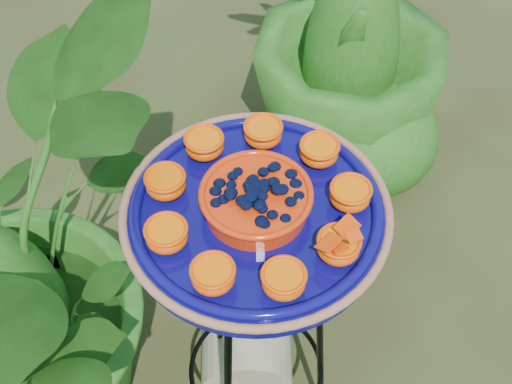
# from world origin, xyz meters

# --- Properties ---
(tripod_stand) EXTENTS (0.35, 0.35, 0.84)m
(tripod_stand) POSITION_xyz_m (-0.13, 0.12, 0.51)
(tripod_stand) COLOR black
(tripod_stand) RESTS_ON ground
(feeder_dish) EXTENTS (0.49, 0.49, 0.10)m
(feeder_dish) POSITION_xyz_m (-0.13, 0.12, 0.88)
(feeder_dish) COLOR #0B085E
(feeder_dish) RESTS_ON tripod_stand
(driftwood_log) EXTENTS (0.64, 0.66, 0.23)m
(driftwood_log) POSITION_xyz_m (0.11, 0.40, 0.11)
(driftwood_log) COLOR tan
(driftwood_log) RESTS_ON ground
(shrub_back_right) EXTENTS (0.75, 0.75, 1.08)m
(shrub_back_right) POSITION_xyz_m (0.76, 0.60, 0.54)
(shrub_back_right) COLOR #224A13
(shrub_back_right) RESTS_ON ground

